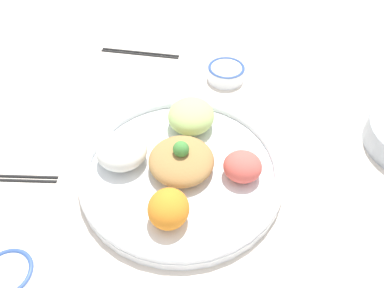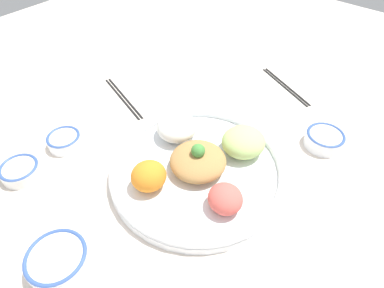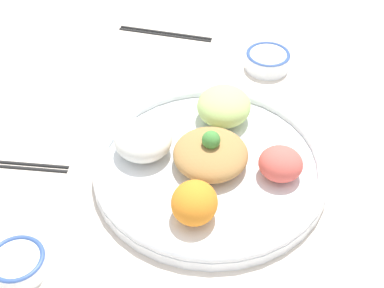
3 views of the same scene
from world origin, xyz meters
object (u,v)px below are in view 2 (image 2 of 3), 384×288
(sauce_bowl_red, at_px, (64,140))
(rice_bowl_plain, at_px, (58,261))
(salad_platter, at_px, (199,164))
(sauce_bowl_dark, at_px, (324,139))
(chopsticks_pair_far, at_px, (123,97))
(rice_bowl_blue, at_px, (20,170))
(chopsticks_pair_near, at_px, (286,86))

(sauce_bowl_red, bearing_deg, rice_bowl_plain, -125.78)
(salad_platter, xyz_separation_m, sauce_bowl_dark, (0.27, -0.18, -0.01))
(sauce_bowl_dark, height_order, chopsticks_pair_far, sauce_bowl_dark)
(rice_bowl_blue, height_order, chopsticks_pair_far, rice_bowl_blue)
(sauce_bowl_dark, relative_size, rice_bowl_plain, 0.85)
(rice_bowl_plain, bearing_deg, chopsticks_pair_far, 36.12)
(rice_bowl_blue, bearing_deg, chopsticks_pair_near, -22.41)
(chopsticks_pair_far, bearing_deg, sauce_bowl_red, 116.38)
(rice_bowl_blue, height_order, rice_bowl_plain, rice_bowl_plain)
(sauce_bowl_dark, bearing_deg, rice_bowl_plain, 159.13)
(chopsticks_pair_far, bearing_deg, rice_bowl_plain, 142.62)
(rice_bowl_blue, relative_size, chopsticks_pair_far, 0.38)
(rice_bowl_plain, distance_m, chopsticks_pair_near, 0.77)
(salad_platter, relative_size, sauce_bowl_red, 4.87)
(sauce_bowl_red, xyz_separation_m, rice_bowl_plain, (-0.19, -0.26, 0.01))
(chopsticks_pair_far, bearing_deg, chopsticks_pair_near, -116.50)
(rice_bowl_blue, relative_size, rice_bowl_plain, 0.79)
(salad_platter, relative_size, sauce_bowl_dark, 4.30)
(rice_bowl_blue, relative_size, sauce_bowl_dark, 0.92)
(sauce_bowl_dark, bearing_deg, chopsticks_pair_far, 110.05)
(rice_bowl_blue, distance_m, chopsticks_pair_far, 0.35)
(rice_bowl_plain, relative_size, chopsticks_pair_far, 0.48)
(rice_bowl_blue, xyz_separation_m, sauce_bowl_dark, (0.54, -0.48, 0.00))
(sauce_bowl_dark, bearing_deg, sauce_bowl_red, 130.26)
(sauce_bowl_red, distance_m, chopsticks_pair_far, 0.23)
(sauce_bowl_dark, height_order, chopsticks_pair_near, sauce_bowl_dark)
(salad_platter, xyz_separation_m, rice_bowl_plain, (-0.34, 0.05, -0.00))
(chopsticks_pair_near, bearing_deg, sauce_bowl_red, 87.18)
(rice_bowl_blue, xyz_separation_m, rice_bowl_plain, (-0.07, -0.25, 0.01))
(rice_bowl_blue, bearing_deg, rice_bowl_plain, -104.72)
(salad_platter, bearing_deg, chopsticks_pair_near, 1.50)
(rice_bowl_blue, distance_m, rice_bowl_plain, 0.26)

